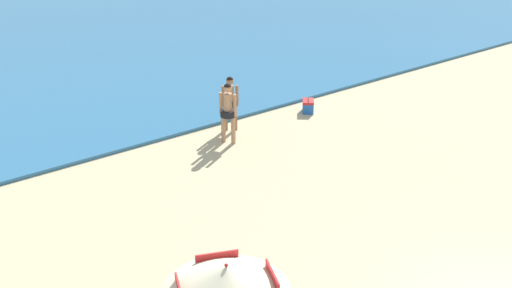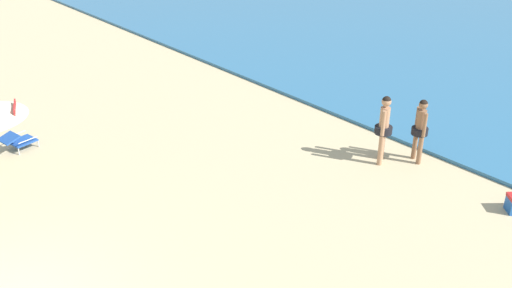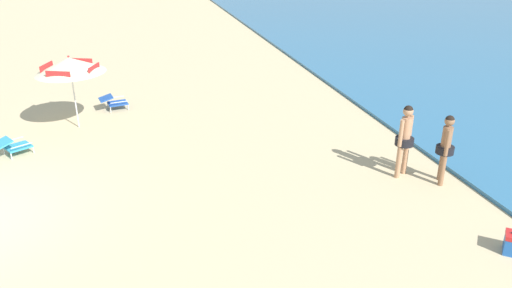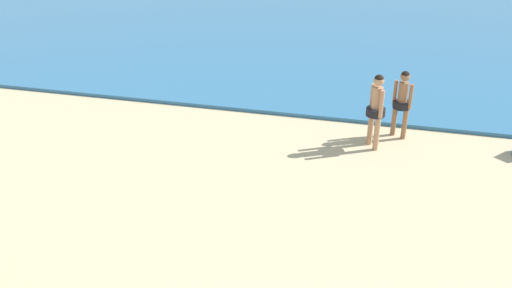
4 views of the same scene
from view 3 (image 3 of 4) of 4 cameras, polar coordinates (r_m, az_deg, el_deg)
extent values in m
cylinder|color=silver|center=(15.47, -20.04, 5.45)|extent=(0.04, 0.04, 2.11)
cone|color=beige|center=(15.25, -20.47, 8.41)|extent=(2.22, 2.23, 0.49)
cube|color=red|center=(14.96, -17.97, 8.08)|extent=(0.66, 0.30, 0.24)
cube|color=red|center=(15.88, -19.30, 8.77)|extent=(0.30, 0.66, 0.24)
cube|color=red|center=(15.61, -22.76, 8.00)|extent=(0.66, 0.30, 0.24)
cube|color=red|center=(14.67, -21.62, 7.26)|extent=(0.30, 0.66, 0.24)
sphere|color=red|center=(15.19, -20.61, 9.32)|extent=(0.06, 0.06, 0.06)
cube|color=teal|center=(14.50, -25.49, -0.28)|extent=(0.75, 0.78, 0.04)
cube|color=teal|center=(14.32, -26.95, 0.12)|extent=(0.63, 0.60, 0.15)
cylinder|color=silver|center=(14.84, -24.75, -0.08)|extent=(0.03, 0.03, 0.18)
cylinder|color=silver|center=(14.41, -24.02, -0.63)|extent=(0.03, 0.03, 0.18)
cylinder|color=silver|center=(14.68, -26.78, -0.72)|extent=(0.03, 0.03, 0.18)
cylinder|color=silver|center=(14.25, -26.10, -1.30)|extent=(0.03, 0.03, 0.18)
cylinder|color=silver|center=(14.71, -25.97, 0.46)|extent=(0.29, 0.48, 0.02)
cylinder|color=silver|center=(14.21, -25.16, -0.16)|extent=(0.29, 0.48, 0.02)
cube|color=#1E4799|center=(16.94, -15.49, 4.51)|extent=(0.62, 0.68, 0.04)
cube|color=#1E4799|center=(16.82, -16.74, 5.04)|extent=(0.56, 0.49, 0.14)
cylinder|color=silver|center=(17.25, -14.68, 4.56)|extent=(0.03, 0.03, 0.18)
cylinder|color=silver|center=(16.79, -14.33, 4.07)|extent=(0.03, 0.03, 0.18)
cylinder|color=silver|center=(17.16, -16.54, 4.25)|extent=(0.03, 0.03, 0.18)
cylinder|color=silver|center=(16.70, -16.24, 3.75)|extent=(0.03, 0.03, 0.18)
cylinder|color=silver|center=(17.16, -15.71, 5.16)|extent=(0.12, 0.54, 0.02)
cylinder|color=silver|center=(16.64, -15.34, 4.62)|extent=(0.12, 0.54, 0.02)
cylinder|color=#8C6042|center=(12.47, 20.40, -2.14)|extent=(0.12, 0.12, 0.81)
cylinder|color=#8C6042|center=(12.21, 20.49, -2.71)|extent=(0.12, 0.12, 0.81)
cylinder|color=black|center=(12.17, 20.73, -0.62)|extent=(0.41, 0.41, 0.17)
cylinder|color=#8C6042|center=(12.06, 20.91, 0.55)|extent=(0.22, 0.22, 0.58)
cylinder|color=#8C6042|center=(12.26, 20.82, 0.84)|extent=(0.09, 0.09, 0.61)
cylinder|color=#8C6042|center=(11.88, 20.97, 0.10)|extent=(0.09, 0.09, 0.61)
sphere|color=#8C6042|center=(11.91, 21.21, 2.46)|extent=(0.22, 0.22, 0.22)
sphere|color=black|center=(11.90, 21.23, 2.58)|extent=(0.20, 0.20, 0.20)
cylinder|color=tan|center=(12.25, 15.96, -1.86)|extent=(0.13, 0.13, 0.87)
cylinder|color=tan|center=(12.50, 16.65, -1.41)|extent=(0.13, 0.13, 0.87)
cylinder|color=black|center=(12.19, 16.55, 0.29)|extent=(0.43, 0.43, 0.18)
cylinder|color=tan|center=(12.09, 16.71, 1.54)|extent=(0.24, 0.24, 0.61)
cylinder|color=tan|center=(11.91, 16.20, 1.18)|extent=(0.09, 0.09, 0.65)
cylinder|color=tan|center=(12.28, 17.18, 1.73)|extent=(0.09, 0.09, 0.65)
sphere|color=tan|center=(11.93, 16.96, 3.58)|extent=(0.23, 0.23, 0.23)
sphere|color=black|center=(11.92, 16.98, 3.71)|extent=(0.22, 0.22, 0.22)
camera|label=1|loc=(21.24, -42.88, 24.27)|focal=47.38mm
camera|label=2|loc=(5.13, -89.69, 18.03)|focal=40.38mm
camera|label=4|loc=(10.71, -48.01, 17.34)|focal=37.75mm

